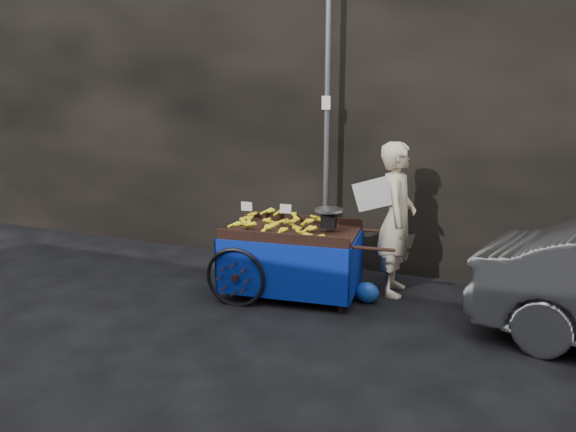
% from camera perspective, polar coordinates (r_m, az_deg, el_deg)
% --- Properties ---
extents(ground, '(80.00, 80.00, 0.00)m').
position_cam_1_polar(ground, '(7.15, -1.99, -8.47)').
color(ground, black).
rests_on(ground, ground).
extents(building_wall, '(13.50, 2.00, 5.00)m').
position_cam_1_polar(building_wall, '(8.95, 7.35, 12.24)').
color(building_wall, black).
rests_on(building_wall, ground).
extents(street_pole, '(0.12, 0.10, 4.00)m').
position_cam_1_polar(street_pole, '(7.76, 3.97, 8.51)').
color(street_pole, slate).
rests_on(street_pole, ground).
extents(banana_cart, '(2.37, 1.31, 1.23)m').
position_cam_1_polar(banana_cart, '(7.10, -0.00, -2.15)').
color(banana_cart, black).
rests_on(banana_cart, ground).
extents(vendor, '(0.83, 0.77, 1.96)m').
position_cam_1_polar(vendor, '(7.22, 10.98, -0.32)').
color(vendor, '#C7B694').
rests_on(vendor, ground).
extents(plastic_bag, '(0.29, 0.23, 0.26)m').
position_cam_1_polar(plastic_bag, '(7.07, 8.04, -7.71)').
color(plastic_bag, '#1647AB').
rests_on(plastic_bag, ground).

